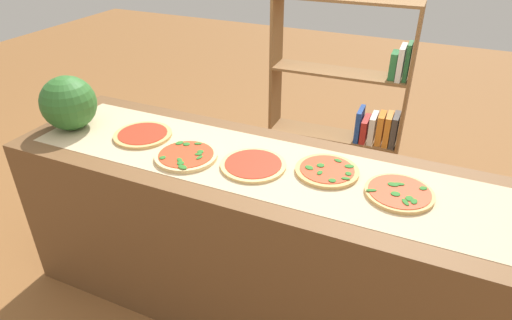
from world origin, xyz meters
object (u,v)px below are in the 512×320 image
object	(u,v)px
pizza_spinach_4	(399,193)
watermelon	(68,103)
pizza_plain_2	(253,165)
pizza_spinach_3	(327,171)
bookshelf	(353,119)
pizza_plain_0	(143,135)
pizza_spinach_1	(186,156)

from	to	relation	value
pizza_spinach_4	watermelon	bearing A→B (deg)	-177.62
pizza_plain_2	watermelon	bearing A→B (deg)	-178.46
pizza_spinach_3	bookshelf	distance (m)	1.24
pizza_plain_0	watermelon	size ratio (longest dim) A/B	1.04
pizza_plain_0	pizza_plain_2	distance (m)	0.66
pizza_spinach_3	pizza_spinach_1	bearing A→B (deg)	-167.17
watermelon	pizza_plain_0	bearing A→B (deg)	9.44
pizza_plain_2	pizza_spinach_4	bearing A→B (deg)	3.76
bookshelf	pizza_spinach_4	bearing A→B (deg)	-69.47
pizza_spinach_1	pizza_plain_2	world-z (taller)	pizza_spinach_1
pizza_spinach_1	pizza_spinach_4	world-z (taller)	pizza_spinach_1
pizza_plain_2	pizza_spinach_4	xyz separation A→B (m)	(0.66, 0.04, 0.00)
watermelon	bookshelf	xyz separation A→B (m)	(1.26, 1.32, -0.42)
pizza_spinach_4	bookshelf	xyz separation A→B (m)	(-0.47, 1.25, -0.28)
pizza_plain_0	pizza_spinach_1	xyz separation A→B (m)	(0.33, -0.10, 0.00)
pizza_plain_2	pizza_spinach_4	size ratio (longest dim) A/B	1.07
pizza_plain_0	bookshelf	distance (m)	1.54
pizza_plain_0	pizza_spinach_1	distance (m)	0.34
pizza_spinach_4	watermelon	distance (m)	1.74
watermelon	pizza_spinach_1	bearing A→B (deg)	-2.38
watermelon	bookshelf	size ratio (longest dim) A/B	0.20
pizza_plain_0	pizza_plain_2	xyz separation A→B (m)	(0.66, -0.04, -0.00)
pizza_spinach_1	pizza_spinach_4	xyz separation A→B (m)	(0.99, 0.10, -0.00)
pizza_plain_2	watermelon	distance (m)	1.08
pizza_plain_0	pizza_spinach_3	xyz separation A→B (m)	(0.99, 0.05, 0.00)
pizza_plain_0	pizza_spinach_4	xyz separation A→B (m)	(1.32, 0.00, 0.00)
bookshelf	watermelon	bearing A→B (deg)	-133.78
pizza_spinach_1	watermelon	xyz separation A→B (m)	(-0.74, 0.03, 0.13)
pizza_spinach_3	pizza_plain_0	bearing A→B (deg)	-177.05
pizza_spinach_4	pizza_spinach_1	bearing A→B (deg)	-174.06
pizza_plain_0	watermelon	distance (m)	0.44
pizza_spinach_1	pizza_plain_2	bearing A→B (deg)	10.25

